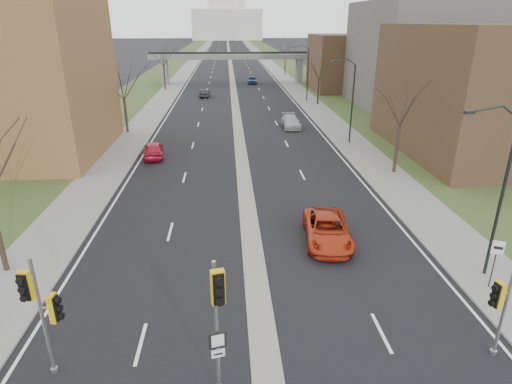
{
  "coord_description": "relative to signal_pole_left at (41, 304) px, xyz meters",
  "views": [
    {
      "loc": [
        -1.24,
        -12.12,
        12.2
      ],
      "look_at": [
        0.16,
        8.87,
        3.8
      ],
      "focal_mm": 30.0,
      "sensor_mm": 36.0,
      "label": 1
    }
  ],
  "objects": [
    {
      "name": "ground",
      "position": [
        7.79,
        -0.52,
        -3.2
      ],
      "size": [
        700.0,
        700.0,
        0.0
      ],
      "primitive_type": "plane",
      "color": "black",
      "rests_on": "ground"
    },
    {
      "name": "road_surface",
      "position": [
        7.79,
        149.48,
        -3.19
      ],
      "size": [
        20.0,
        600.0,
        0.01
      ],
      "primitive_type": "cube",
      "color": "black",
      "rests_on": "ground"
    },
    {
      "name": "median_strip",
      "position": [
        7.79,
        149.48,
        -3.2
      ],
      "size": [
        1.2,
        600.0,
        0.02
      ],
      "primitive_type": "cube",
      "color": "gray",
      "rests_on": "ground"
    },
    {
      "name": "sidewalk_right",
      "position": [
        19.79,
        149.48,
        -3.14
      ],
      "size": [
        4.0,
        600.0,
        0.12
      ],
      "primitive_type": "cube",
      "color": "gray",
      "rests_on": "ground"
    },
    {
      "name": "sidewalk_left",
      "position": [
        -4.21,
        149.48,
        -3.14
      ],
      "size": [
        4.0,
        600.0,
        0.12
      ],
      "primitive_type": "cube",
      "color": "gray",
      "rests_on": "ground"
    },
    {
      "name": "grass_verge_right",
      "position": [
        25.79,
        149.48,
        -3.15
      ],
      "size": [
        8.0,
        600.0,
        0.1
      ],
      "primitive_type": "cube",
      "color": "#2D4520",
      "rests_on": "ground"
    },
    {
      "name": "grass_verge_left",
      "position": [
        -10.21,
        149.48,
        -3.15
      ],
      "size": [
        8.0,
        600.0,
        0.1
      ],
      "primitive_type": "cube",
      "color": "#2D4520",
      "rests_on": "ground"
    },
    {
      "name": "commercial_block_near",
      "position": [
        31.79,
        27.48,
        2.8
      ],
      "size": [
        16.0,
        20.0,
        12.0
      ],
      "primitive_type": "cube",
      "color": "brown",
      "rests_on": "ground"
    },
    {
      "name": "commercial_block_mid",
      "position": [
        35.79,
        51.48,
        4.3
      ],
      "size": [
        18.0,
        22.0,
        15.0
      ],
      "primitive_type": "cube",
      "color": "#615E59",
      "rests_on": "ground"
    },
    {
      "name": "commercial_block_far",
      "position": [
        29.79,
        69.48,
        1.8
      ],
      "size": [
        14.0,
        14.0,
        10.0
      ],
      "primitive_type": "cube",
      "color": "brown",
      "rests_on": "ground"
    },
    {
      "name": "pedestrian_bridge",
      "position": [
        7.79,
        79.48,
        1.65
      ],
      "size": [
        34.0,
        3.0,
        6.45
      ],
      "color": "slate",
      "rests_on": "ground"
    },
    {
      "name": "capitol",
      "position": [
        7.79,
        319.48,
        15.4
      ],
      "size": [
        48.0,
        42.0,
        55.75
      ],
      "color": "silver",
      "rests_on": "ground"
    },
    {
      "name": "streetlight_near",
      "position": [
        18.77,
        5.48,
        3.76
      ],
      "size": [
        2.61,
        0.2,
        8.7
      ],
      "color": "black",
      "rests_on": "sidewalk_right"
    },
    {
      "name": "streetlight_mid",
      "position": [
        18.77,
        31.48,
        3.76
      ],
      "size": [
        2.61,
        0.2,
        8.7
      ],
      "color": "black",
      "rests_on": "sidewalk_right"
    },
    {
      "name": "streetlight_far",
      "position": [
        18.77,
        57.48,
        3.76
      ],
      "size": [
        2.61,
        0.2,
        8.7
      ],
      "color": "black",
      "rests_on": "sidewalk_right"
    },
    {
      "name": "tree_left_b",
      "position": [
        -5.21,
        37.48,
        3.03
      ],
      "size": [
        6.75,
        6.75,
        8.81
      ],
      "color": "#382B21",
      "rests_on": "sidewalk_left"
    },
    {
      "name": "tree_left_c",
      "position": [
        -5.21,
        71.48,
        3.85
      ],
      "size": [
        7.65,
        7.65,
        9.99
      ],
      "color": "#382B21",
      "rests_on": "sidewalk_left"
    },
    {
      "name": "tree_right_a",
      "position": [
        20.79,
        21.48,
        3.44
      ],
      "size": [
        7.2,
        7.2,
        9.4
      ],
      "color": "#382B21",
      "rests_on": "sidewalk_right"
    },
    {
      "name": "tree_right_b",
      "position": [
        20.79,
        54.48,
        2.62
      ],
      "size": [
        6.3,
        6.3,
        8.22
      ],
      "color": "#382B21",
      "rests_on": "sidewalk_right"
    },
    {
      "name": "tree_right_c",
      "position": [
        20.79,
        94.48,
        3.85
      ],
      "size": [
        7.65,
        7.65,
        9.99
      ],
      "color": "#382B21",
      "rests_on": "sidewalk_right"
    },
    {
      "name": "signal_pole_left",
      "position": [
        0.0,
        0.0,
        0.0
      ],
      "size": [
        0.96,
        0.84,
        4.88
      ],
      "rotation": [
        0.0,
        0.0,
        -0.13
      ],
      "color": "gray",
      "rests_on": "ground"
    },
    {
      "name": "signal_pole_median",
      "position": [
        6.07,
        -1.38,
        0.5
      ],
      "size": [
        0.68,
        0.89,
        5.3
      ],
      "rotation": [
        0.0,
        0.0,
        0.23
      ],
      "color": "gray",
      "rests_on": "ground"
    },
    {
      "name": "signal_pole_right",
      "position": [
        16.64,
        -0.21,
        -0.05
      ],
      "size": [
        0.99,
        0.81,
        4.81
      ],
      "rotation": [
        0.0,
        0.0,
        0.2
      ],
      "color": "gray",
      "rests_on": "ground"
    },
    {
      "name": "speed_limit_sign",
      "position": [
        19.11,
        4.28,
        -1.33
      ],
      "size": [
        0.51,
        0.25,
        2.53
      ],
      "rotation": [
        0.0,
        0.0,
        -0.41
      ],
      "color": "black",
      "rests_on": "sidewalk_right"
    },
    {
      "name": "car_left_near",
      "position": [
        -0.66,
        27.58,
        -2.42
      ],
      "size": [
        2.41,
        4.74,
        1.55
      ],
      "primitive_type": "imported",
      "rotation": [
        0.0,
        0.0,
        3.27
      ],
      "color": "#B5142E",
      "rests_on": "ground"
    },
    {
      "name": "car_left_far",
      "position": [
        2.72,
        62.76,
        -2.53
      ],
      "size": [
        1.75,
        4.13,
        1.33
      ],
      "primitive_type": "imported",
      "rotation": [
        0.0,
        0.0,
        3.05
      ],
      "color": "black",
      "rests_on": "ground"
    },
    {
      "name": "car_right_near",
      "position": [
        12.26,
        9.65,
        -2.42
      ],
      "size": [
        3.11,
        5.81,
        1.55
      ],
      "primitive_type": "imported",
      "rotation": [
        0.0,
        0.0,
        -0.1
      ],
      "color": "#AE2D12",
      "rests_on": "ground"
    },
    {
      "name": "car_right_mid",
      "position": [
        14.29,
        39.07,
        -2.46
      ],
      "size": [
        2.08,
        5.05,
        1.46
      ],
      "primitive_type": "imported",
      "rotation": [
        0.0,
        0.0,
        0.01
      ],
      "color": "#A4A3AB",
      "rests_on": "ground"
    },
    {
      "name": "car_right_far",
      "position": [
        11.9,
        79.75,
        -2.41
      ],
      "size": [
        2.06,
        4.7,
        1.58
      ],
      "primitive_type": "imported",
      "rotation": [
        0.0,
        0.0,
        -0.04
      ],
      "color": "navy",
      "rests_on": "ground"
    }
  ]
}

